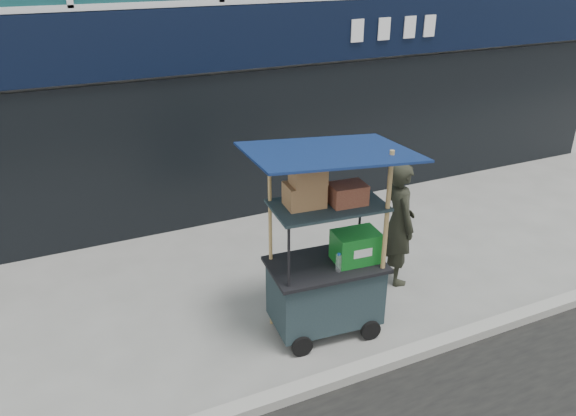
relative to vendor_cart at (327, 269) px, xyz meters
name	(u,v)px	position (x,y,z in m)	size (l,w,h in m)	color
ground	(351,363)	(-0.04, -0.67, -0.81)	(80.00, 80.00, 0.00)	slate
curb	(361,370)	(-0.04, -0.87, -0.75)	(80.00, 0.18, 0.12)	#989890
vendor_cart	(327,269)	(0.00, 0.00, 0.00)	(1.80, 1.34, 2.31)	#1C2B2F
vendor_man	(399,223)	(1.37, 0.58, 0.04)	(0.62, 0.40, 1.69)	black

